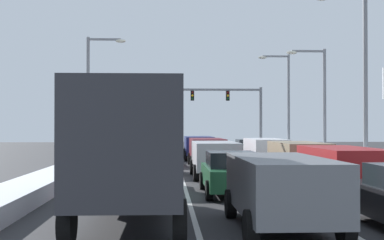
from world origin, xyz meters
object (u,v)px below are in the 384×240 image
Objects in this scene: suv_maroon_center_lane_fourth at (207,149)px; sedan_red_left_lane_second at (136,169)px; suv_red_right_lane_second at (343,167)px; suv_tan_right_lane_third at (299,157)px; sedan_tan_left_lane_third at (151,159)px; sedan_green_center_lane_second at (231,173)px; street_lamp_right_mid at (319,94)px; suv_charcoal_left_lane_fifth at (156,145)px; box_truck_left_lane_nearest at (132,146)px; suv_white_right_lane_fourth at (266,150)px; suv_gray_center_lane_nearest at (280,186)px; traffic_light_gantry at (206,101)px; sedan_charcoal_right_lane_fifth at (249,150)px; sedan_white_left_lane_fourth at (150,153)px; suv_silver_center_lane_third at (215,156)px; street_lamp_left_mid at (93,87)px; street_lamp_right_near at (359,67)px; suv_navy_center_lane_fifth at (199,146)px; street_lamp_right_far at (284,95)px.

suv_maroon_center_lane_fourth is 11.95m from sedan_red_left_lane_second.
suv_red_right_lane_second and suv_tan_right_lane_third have the same top height.
suv_tan_right_lane_third is 7.47m from sedan_tan_left_lane_third.
street_lamp_right_mid is at bearing 64.52° from sedan_green_center_lane_second.
suv_maroon_center_lane_fourth is 1.00× the size of suv_charcoal_left_lane_fifth.
suv_tan_right_lane_third is 13.03m from box_truck_left_lane_nearest.
suv_white_right_lane_fourth is 1.00× the size of suv_maroon_center_lane_fourth.
sedan_green_center_lane_second is at bearing 168.84° from suv_red_right_lane_second.
suv_gray_center_lane_nearest is 0.35× the size of traffic_light_gantry.
suv_charcoal_left_lane_fifth reaches higher than sedan_charcoal_right_lane_fifth.
suv_tan_right_lane_third is at bearing -66.83° from suv_charcoal_left_lane_fifth.
box_truck_left_lane_nearest reaches higher than suv_maroon_center_lane_fourth.
sedan_charcoal_right_lane_fifth is 7.60m from sedan_white_left_lane_fourth.
suv_silver_center_lane_third is 3.82m from sedan_tan_left_lane_third.
traffic_light_gantry reaches higher than sedan_green_center_lane_second.
sedan_white_left_lane_fourth is (-0.19, 20.46, -1.14)m from box_truck_left_lane_nearest.
suv_gray_center_lane_nearest is 15.36m from sedan_tan_left_lane_third.
street_lamp_left_mid is (-3.95, 2.77, 4.28)m from sedan_white_left_lane_fourth.
suv_charcoal_left_lane_fifth is 0.65× the size of street_lamp_right_mid.
suv_gray_center_lane_nearest is at bearing -116.45° from street_lamp_right_near.
street_lamp_left_mid reaches higher than suv_navy_center_lane_fifth.
suv_white_right_lane_fourth is (-0.20, 7.17, 0.00)m from suv_tan_right_lane_third.
street_lamp_left_mid is (-7.24, 11.53, 4.03)m from suv_silver_center_lane_third.
suv_tan_right_lane_third is 8.64m from suv_maroon_center_lane_fourth.
suv_navy_center_lane_fifth is 1.09× the size of sedan_tan_left_lane_third.
street_lamp_right_near is (3.66, -5.40, 4.31)m from suv_white_right_lane_fourth.
street_lamp_left_mid is (-4.15, 23.23, 3.15)m from box_truck_left_lane_nearest.
box_truck_left_lane_nearest is at bearing -96.89° from traffic_light_gantry.
suv_red_right_lane_second is 1.00× the size of suv_navy_center_lane_fifth.
sedan_charcoal_right_lane_fifth is at bearing -25.19° from suv_charcoal_left_lane_fifth.
suv_white_right_lane_fourth is at bearing 32.42° from sedan_tan_left_lane_third.
suv_white_right_lane_fourth is 6.70m from street_lamp_right_mid.
suv_navy_center_lane_fifth is 10.30m from street_lamp_right_far.
suv_silver_center_lane_third is 1.00× the size of suv_navy_center_lane_fifth.
suv_tan_right_lane_third is at bearing -88.41° from suv_white_right_lane_fourth.
suv_red_right_lane_second reaches higher than sedan_red_left_lane_second.
sedan_red_left_lane_second is at bearing -112.79° from sedan_charcoal_right_lane_fifth.
sedan_charcoal_right_lane_fifth is 0.92× the size of suv_silver_center_lane_third.
suv_white_right_lane_fourth is at bearing 56.72° from sedan_red_left_lane_second.
sedan_green_center_lane_second is 15.36m from sedan_white_left_lane_fourth.
suv_charcoal_left_lane_fifth is (-6.80, 22.29, 0.00)m from suv_red_right_lane_second.
suv_charcoal_left_lane_fifth is at bearing 125.94° from street_lamp_right_near.
sedan_red_left_lane_second is at bearing -153.57° from street_lamp_right_near.
suv_silver_center_lane_third and suv_maroon_center_lane_fourth have the same top height.
suv_navy_center_lane_fifth is (-3.44, 1.34, 0.25)m from sedan_charcoal_right_lane_fifth.
suv_red_right_lane_second is 1.00× the size of suv_white_right_lane_fourth.
suv_red_right_lane_second is at bearing -61.77° from suv_silver_center_lane_third.
street_lamp_right_near is at bearing 27.03° from suv_tan_right_lane_third.
suv_red_right_lane_second is at bearing -59.31° from street_lamp_left_mid.
sedan_charcoal_right_lane_fifth is 6.15m from street_lamp_right_mid.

